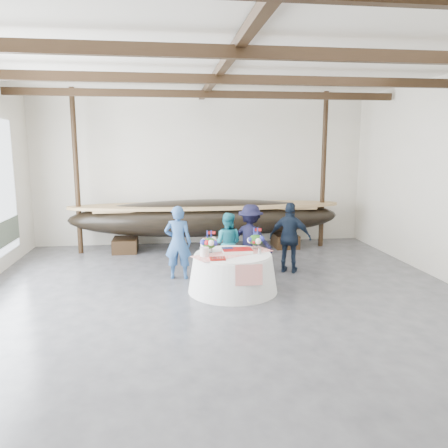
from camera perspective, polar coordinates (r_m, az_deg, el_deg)
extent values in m
cube|color=#3D3D42|center=(7.97, 0.69, -11.68)|extent=(10.00, 12.00, 0.01)
cube|color=silver|center=(13.38, -2.94, 7.07)|extent=(10.00, 0.02, 4.50)
cube|color=white|center=(7.56, 0.76, 21.89)|extent=(10.00, 12.00, 0.01)
cube|color=black|center=(6.54, 2.10, 21.51)|extent=(9.80, 0.12, 0.18)
cube|color=black|center=(8.98, -0.67, 18.39)|extent=(9.80, 0.12, 0.18)
cube|color=black|center=(11.45, -2.21, 16.59)|extent=(9.80, 0.12, 0.18)
cube|color=black|center=(7.53, 0.76, 21.00)|extent=(0.15, 11.76, 0.15)
cylinder|color=black|center=(12.63, -18.72, 6.37)|extent=(0.14, 0.14, 4.50)
cylinder|color=black|center=(13.19, 12.85, 6.79)|extent=(0.14, 0.14, 4.50)
cube|color=black|center=(12.73, -12.75, -2.68)|extent=(0.68, 0.87, 0.39)
cube|color=black|center=(13.13, 7.97, -2.14)|extent=(0.68, 0.87, 0.39)
ellipsoid|color=black|center=(12.58, -2.25, 0.80)|extent=(7.77, 1.55, 1.07)
cube|color=#9E7A4C|center=(12.54, -2.26, 2.11)|extent=(6.22, 1.02, 0.06)
cone|color=white|center=(9.06, 1.15, -6.41)|extent=(1.84, 1.84, 0.76)
cylinder|color=white|center=(8.96, 1.16, -4.02)|extent=(1.56, 1.56, 0.04)
cube|color=red|center=(8.95, 1.16, -3.87)|extent=(1.77, 1.24, 0.01)
cube|color=white|center=(9.02, 1.73, -3.55)|extent=(0.60, 0.40, 0.07)
cylinder|color=white|center=(8.72, -2.58, -3.67)|extent=(0.18, 0.18, 0.18)
cylinder|color=white|center=(9.17, -2.53, -2.84)|extent=(0.18, 0.18, 0.22)
cube|color=#670E09|center=(8.50, -0.85, -4.55)|extent=(0.30, 0.24, 0.03)
cone|color=silver|center=(8.92, 4.64, -3.59)|extent=(0.09, 0.09, 0.12)
imported|color=#2A5087|center=(9.85, -6.03, -2.41)|extent=(0.66, 0.48, 1.66)
imported|color=teal|center=(10.26, 0.43, -2.50)|extent=(0.85, 0.76, 1.44)
imported|color=black|center=(10.25, 3.48, -1.97)|extent=(1.21, 1.07, 1.63)
imported|color=black|center=(10.39, 8.64, -1.78)|extent=(1.06, 0.79, 1.67)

